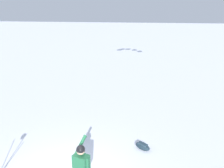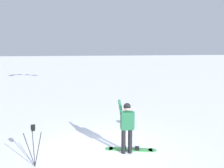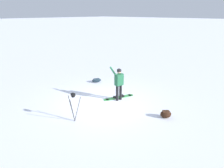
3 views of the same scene
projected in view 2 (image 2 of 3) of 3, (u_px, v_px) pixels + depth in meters
ground_plane at (102, 152)px, 7.63m from camera, size 300.00×300.00×0.00m
snowboarder at (127, 123)px, 7.43m from camera, size 0.46×0.70×1.71m
snowboard at (131, 149)px, 7.81m from camera, size 1.63×0.82×0.10m
camera_tripod at (33, 137)px, 6.56m from camera, size 0.51×0.50×1.24m
gear_bag_small at (128, 121)px, 10.61m from camera, size 0.67×0.52×0.25m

